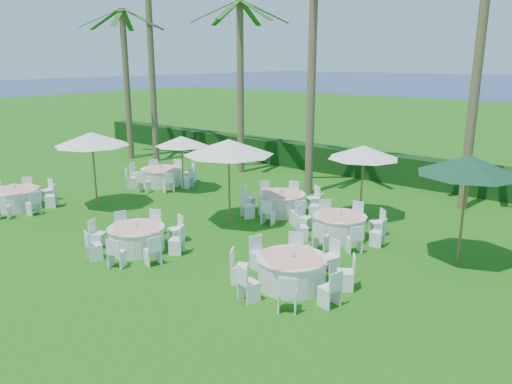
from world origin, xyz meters
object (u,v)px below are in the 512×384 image
Objects in this scene: banquet_table_f at (340,226)px; banquet_table_b at (137,238)px; banquet_table_a at (16,198)px; banquet_table_d at (161,176)px; umbrella_d at (363,152)px; umbrella_b at (229,147)px; umbrella_green at (468,165)px; banquet_table_e at (281,203)px; banquet_table_c at (292,270)px; umbrella_a at (92,139)px; umbrella_c at (181,141)px.

banquet_table_b is at bearing -131.25° from banquet_table_f.
banquet_table_a is 5.76m from banquet_table_d.
umbrella_d is (-0.41, 2.14, 1.90)m from banquet_table_f.
umbrella_b is 7.01m from umbrella_green.
banquet_table_e is 0.99× the size of umbrella_green.
banquet_table_b is 4.80m from banquet_table_c.
umbrella_a reaches higher than banquet_table_a.
umbrella_c is (-7.79, 0.87, 1.68)m from banquet_table_f.
banquet_table_b is (6.73, 0.13, -0.01)m from banquet_table_a.
umbrella_c is 0.77× the size of umbrella_green.
umbrella_green is (3.44, 0.24, 2.29)m from banquet_table_f.
banquet_table_c is 1.30× the size of umbrella_c.
umbrella_green is at bearing -3.21° from umbrella_c.
banquet_table_c is 5.23m from umbrella_green.
banquet_table_f is at bearing 17.76° from umbrella_a.
banquet_table_a is at bearing -146.58° from umbrella_d.
umbrella_a is at bearing 174.37° from banquet_table_c.
umbrella_green is (7.39, 4.75, 2.30)m from banquet_table_b.
umbrella_c is (-4.35, 2.02, -0.51)m from umbrella_b.
umbrella_a is 1.10× the size of umbrella_d.
banquet_table_d is 9.24m from banquet_table_f.
umbrella_d is at bearing 9.73° from umbrella_c.
umbrella_a reaches higher than umbrella_d.
umbrella_a is 5.32m from umbrella_b.
umbrella_a is 0.94× the size of umbrella_green.
banquet_table_a is at bearing -138.62° from umbrella_a.
umbrella_d is (8.79, 1.21, 1.89)m from banquet_table_d.
banquet_table_c reaches higher than banquet_table_f.
umbrella_a is (-8.51, -2.72, 2.14)m from banquet_table_f.
banquet_table_d is (1.48, 5.56, 0.01)m from banquet_table_a.
banquet_table_a is at bearing -104.93° from banquet_table_d.
banquet_table_e is 5.25m from umbrella_c.
umbrella_green reaches higher than banquet_table_f.
banquet_table_b is at bearing -102.02° from banquet_table_e.
umbrella_a is at bearing -101.33° from umbrella_c.
umbrella_green is at bearing -5.65° from banquet_table_e.
banquet_table_a is at bearing -160.92° from umbrella_green.
banquet_table_d is 4.28m from umbrella_a.
banquet_table_b is 7.55m from banquet_table_d.
umbrella_d is 4.31m from umbrella_green.
banquet_table_d reaches higher than banquet_table_c.
banquet_table_b is 0.94× the size of banquet_table_c.
banquet_table_b is at bearing -45.99° from banquet_table_d.
umbrella_c reaches higher than banquet_table_e.
banquet_table_d is 1.02× the size of umbrella_b.
umbrella_c reaches higher than banquet_table_b.
banquet_table_e is 3.02m from umbrella_b.
banquet_table_e is 3.31m from umbrella_d.
umbrella_green reaches higher than umbrella_c.
umbrella_c reaches higher than banquet_table_f.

